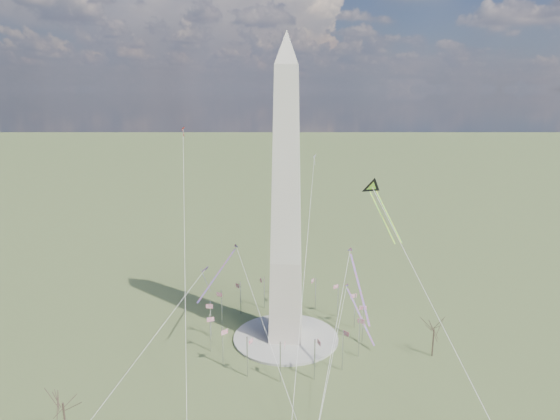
{
  "coord_description": "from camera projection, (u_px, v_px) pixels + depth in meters",
  "views": [
    {
      "loc": [
        9.59,
        -155.95,
        83.44
      ],
      "look_at": [
        -2.01,
        0.0,
        45.6
      ],
      "focal_mm": 32.0,
      "sensor_mm": 36.0,
      "label": 1
    }
  ],
  "objects": [
    {
      "name": "plaza",
      "position": [
        286.0,
        338.0,
        171.38
      ],
      "size": [
        36.0,
        36.0,
        0.8
      ],
      "primitive_type": "cylinder",
      "color": "#9F9A91",
      "rests_on": "ground"
    },
    {
      "name": "kite_streamer_left",
      "position": [
        356.0,
        274.0,
        150.91
      ],
      "size": [
        5.89,
        23.17,
        16.05
      ],
      "rotation": [
        0.0,
        0.0,
        3.34
      ],
      "color": "red",
      "rests_on": "ground"
    },
    {
      "name": "kite_small_red",
      "position": [
        183.0,
        129.0,
        196.4
      ],
      "size": [
        1.41,
        1.34,
        3.96
      ],
      "rotation": [
        0.0,
        0.0,
        3.11
      ],
      "color": "red",
      "rests_on": "ground"
    },
    {
      "name": "flagpole_ring",
      "position": [
        286.0,
        319.0,
        169.76
      ],
      "size": [
        54.4,
        54.4,
        13.0
      ],
      "color": "silver",
      "rests_on": "ground"
    },
    {
      "name": "kite_diamond_purple",
      "position": [
        205.0,
        272.0,
        164.92
      ],
      "size": [
        2.59,
        3.1,
        9.1
      ],
      "rotation": [
        0.0,
        0.0,
        2.19
      ],
      "color": "#391561",
      "rests_on": "ground"
    },
    {
      "name": "tree_near",
      "position": [
        434.0,
        328.0,
        158.21
      ],
      "size": [
        7.93,
        7.93,
        13.88
      ],
      "color": "#4D3B2E",
      "rests_on": "ground"
    },
    {
      "name": "kite_streamer_right",
      "position": [
        356.0,
        306.0,
        172.97
      ],
      "size": [
        9.69,
        19.53,
        14.32
      ],
      "rotation": [
        0.0,
        0.0,
        3.56
      ],
      "color": "red",
      "rests_on": "ground"
    },
    {
      "name": "ground",
      "position": [
        286.0,
        339.0,
        171.47
      ],
      "size": [
        2000.0,
        2000.0,
        0.0
      ],
      "primitive_type": "plane",
      "color": "#46582C",
      "rests_on": "ground"
    },
    {
      "name": "kite_streamer_mid",
      "position": [
        223.0,
        266.0,
        166.67
      ],
      "size": [
        11.1,
        19.11,
        14.45
      ],
      "rotation": [
        0.0,
        0.0,
        2.65
      ],
      "color": "red",
      "rests_on": "ground"
    },
    {
      "name": "kite_delta_black",
      "position": [
        373.0,
        190.0,
        171.16
      ],
      "size": [
        12.72,
        22.18,
        18.18
      ],
      "rotation": [
        0.0,
        0.0,
        3.5
      ],
      "color": "black",
      "rests_on": "ground"
    },
    {
      "name": "kite_small_white",
      "position": [
        314.0,
        157.0,
        205.88
      ],
      "size": [
        1.12,
        1.87,
        4.4
      ],
      "rotation": [
        0.0,
        0.0,
        2.8
      ],
      "color": "silver",
      "rests_on": "ground"
    },
    {
      "name": "tree_far",
      "position": [
        62.0,
        401.0,
        119.97
      ],
      "size": [
        8.48,
        8.48,
        14.85
      ],
      "color": "#4D3B2E",
      "rests_on": "ground"
    },
    {
      "name": "washington_monument",
      "position": [
        286.0,
        203.0,
        160.19
      ],
      "size": [
        15.56,
        15.56,
        100.0
      ],
      "color": "beige",
      "rests_on": "plaza"
    }
  ]
}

